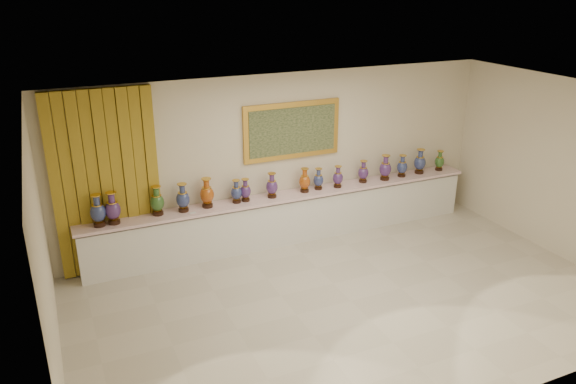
# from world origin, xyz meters

# --- Properties ---
(ground) EXTENTS (8.00, 8.00, 0.00)m
(ground) POSITION_xyz_m (0.00, 0.00, 0.00)
(ground) COLOR beige
(ground) RESTS_ON ground
(room) EXTENTS (8.00, 8.00, 8.00)m
(room) POSITION_xyz_m (-2.52, 2.44, 1.58)
(room) COLOR beige
(room) RESTS_ON ground
(counter) EXTENTS (7.28, 0.48, 0.90)m
(counter) POSITION_xyz_m (0.00, 2.27, 0.44)
(counter) COLOR white
(counter) RESTS_ON ground
(vase_0) EXTENTS (0.27, 0.27, 0.52)m
(vase_0) POSITION_xyz_m (-3.22, 2.22, 1.13)
(vase_0) COLOR #321A0E
(vase_0) RESTS_ON counter
(vase_1) EXTENTS (0.26, 0.26, 0.52)m
(vase_1) POSITION_xyz_m (-3.00, 2.22, 1.13)
(vase_1) COLOR #321A0E
(vase_1) RESTS_ON counter
(vase_2) EXTENTS (0.24, 0.24, 0.49)m
(vase_2) POSITION_xyz_m (-2.30, 2.29, 1.12)
(vase_2) COLOR #321A0E
(vase_2) RESTS_ON counter
(vase_3) EXTENTS (0.27, 0.27, 0.48)m
(vase_3) POSITION_xyz_m (-1.89, 2.26, 1.12)
(vase_3) COLOR #321A0E
(vase_3) RESTS_ON counter
(vase_4) EXTENTS (0.25, 0.25, 0.51)m
(vase_4) POSITION_xyz_m (-1.48, 2.28, 1.13)
(vase_4) COLOR #321A0E
(vase_4) RESTS_ON counter
(vase_5) EXTENTS (0.21, 0.21, 0.41)m
(vase_5) POSITION_xyz_m (-0.97, 2.27, 1.08)
(vase_5) COLOR #321A0E
(vase_5) RESTS_ON counter
(vase_6) EXTENTS (0.23, 0.23, 0.40)m
(vase_6) POSITION_xyz_m (-0.80, 2.28, 1.08)
(vase_6) COLOR #321A0E
(vase_6) RESTS_ON counter
(vase_7) EXTENTS (0.24, 0.24, 0.45)m
(vase_7) POSITION_xyz_m (-0.32, 2.25, 1.10)
(vase_7) COLOR #321A0E
(vase_7) RESTS_ON counter
(vase_8) EXTENTS (0.21, 0.21, 0.44)m
(vase_8) POSITION_xyz_m (0.31, 2.26, 1.10)
(vase_8) COLOR #321A0E
(vase_8) RESTS_ON counter
(vase_9) EXTENTS (0.23, 0.23, 0.40)m
(vase_9) POSITION_xyz_m (0.60, 2.28, 1.08)
(vase_9) COLOR #321A0E
(vase_9) RESTS_ON counter
(vase_10) EXTENTS (0.24, 0.24, 0.41)m
(vase_10) POSITION_xyz_m (0.97, 2.23, 1.08)
(vase_10) COLOR #321A0E
(vase_10) RESTS_ON counter
(vase_11) EXTENTS (0.23, 0.23, 0.42)m
(vase_11) POSITION_xyz_m (1.53, 2.28, 1.09)
(vase_11) COLOR #321A0E
(vase_11) RESTS_ON counter
(vase_12) EXTENTS (0.23, 0.23, 0.48)m
(vase_12) POSITION_xyz_m (1.98, 2.22, 1.12)
(vase_12) COLOR #321A0E
(vase_12) RESTS_ON counter
(vase_13) EXTENTS (0.25, 0.25, 0.43)m
(vase_13) POSITION_xyz_m (2.38, 2.25, 1.09)
(vase_13) COLOR #321A0E
(vase_13) RESTS_ON counter
(vase_14) EXTENTS (0.24, 0.24, 0.49)m
(vase_14) POSITION_xyz_m (2.81, 2.27, 1.12)
(vase_14) COLOR #321A0E
(vase_14) RESTS_ON counter
(vase_15) EXTENTS (0.23, 0.23, 0.40)m
(vase_15) POSITION_xyz_m (3.28, 2.26, 1.08)
(vase_15) COLOR #321A0E
(vase_15) RESTS_ON counter
(label_card) EXTENTS (0.10, 0.06, 0.00)m
(label_card) POSITION_xyz_m (-1.78, 2.13, 0.90)
(label_card) COLOR white
(label_card) RESTS_ON counter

